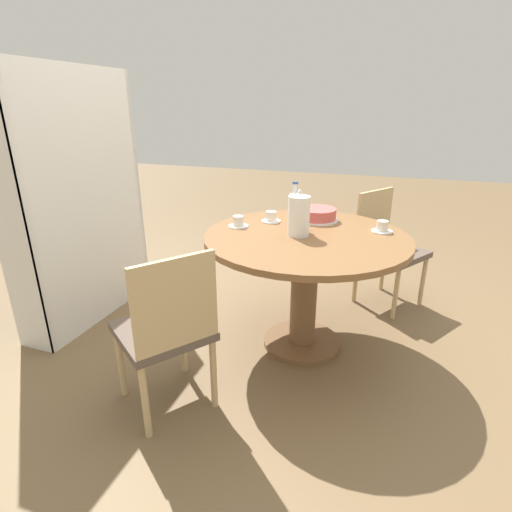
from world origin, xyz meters
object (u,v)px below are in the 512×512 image
bookshelf (80,202)px  water_bottle (294,210)px  chair_a (167,328)px  cup_b (271,217)px  coffee_pot (299,215)px  chair_b (386,245)px  cup_a (238,222)px  cup_c (382,227)px  cake_main (317,215)px

bookshelf → water_bottle: bearing=97.6°
chair_a → cup_b: size_ratio=6.91×
chair_a → coffee_pot: (0.77, -0.45, 0.41)m
cup_b → coffee_pot: bearing=-133.3°
chair_b → water_bottle: (-0.72, 0.56, 0.40)m
cup_a → cup_c: (0.18, -0.87, 0.00)m
chair_a → cake_main: bearing=-167.7°
water_bottle → cup_a: water_bottle is taller
chair_b → cup_a: size_ratio=6.91×
water_bottle → cake_main: size_ratio=1.02×
chair_a → water_bottle: size_ratio=3.00×
coffee_pot → cake_main: (0.36, -0.04, -0.09)m
cake_main → cup_a: cake_main is taller
coffee_pot → cup_c: (0.23, -0.47, -0.10)m
chair_a → cup_a: (0.82, -0.05, 0.31)m
water_bottle → cup_a: bearing=103.4°
coffee_pot → cup_a: size_ratio=2.16×
bookshelf → water_bottle: bookshelf is taller
chair_a → cup_c: (1.01, -0.92, 0.31)m
coffee_pot → cup_c: coffee_pot is taller
chair_a → cup_a: bearing=-147.8°
water_bottle → cup_c: 0.54m
chair_b → cup_b: bearing=162.7°
chair_b → cup_b: (-0.62, 0.74, 0.31)m
cake_main → bookshelf: bearing=105.2°
bookshelf → cup_b: 1.33m
chair_a → bookshelf: size_ratio=0.51×
water_bottle → cup_c: (0.10, -0.52, -0.09)m
cake_main → cup_a: bearing=125.2°
cup_a → cake_main: bearing=-54.8°
bookshelf → cup_c: size_ratio=13.56×
chair_b → cake_main: size_ratio=3.07×
cake_main → cup_a: 0.54m
coffee_pot → cup_c: 0.53m
bookshelf → cup_a: size_ratio=13.56×
bookshelf → cup_c: 2.02m
chair_b → bookshelf: 2.26m
chair_a → cup_b: bearing=-156.2°
cup_a → cup_b: size_ratio=1.00×
bookshelf → water_bottle: 1.49m
cup_b → chair_a: bearing=168.0°
chair_a → cup_a: chair_a is taller
chair_a → chair_b: same height
cup_a → chair_b: bearing=-48.3°
cup_a → cup_b: same height
chair_b → water_bottle: size_ratio=3.00×
water_bottle → chair_a: bearing=156.5°
cake_main → cup_c: 0.45m
water_bottle → cup_b: (0.10, 0.18, -0.09)m
cup_a → water_bottle: bearing=-76.6°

